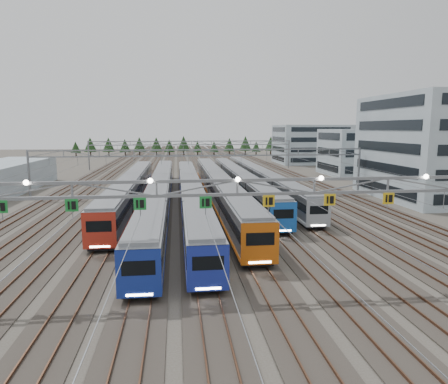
{
  "coord_description": "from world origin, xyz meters",
  "views": [
    {
      "loc": [
        -4.19,
        -27.39,
        11.42
      ],
      "look_at": [
        1.62,
        21.58,
        3.5
      ],
      "focal_mm": 32.0,
      "sensor_mm": 36.0,
      "label": 1
    }
  ],
  "objects": [
    {
      "name": "ground",
      "position": [
        0.0,
        0.0,
        0.0
      ],
      "size": [
        400.0,
        400.0,
        0.0
      ],
      "primitive_type": "plane",
      "color": "#47423A",
      "rests_on": "ground"
    },
    {
      "name": "track_bed",
      "position": [
        0.0,
        100.0,
        1.49
      ],
      "size": [
        54.0,
        260.0,
        5.42
      ],
      "color": "#2D2823",
      "rests_on": "ground"
    },
    {
      "name": "train_a",
      "position": [
        -11.25,
        35.17,
        2.24
      ],
      "size": [
        3.05,
        53.49,
        3.98
      ],
      "color": "black",
      "rests_on": "ground"
    },
    {
      "name": "train_b",
      "position": [
        -6.75,
        31.33,
        2.16
      ],
      "size": [
        2.93,
        68.03,
        3.82
      ],
      "color": "black",
      "rests_on": "ground"
    },
    {
      "name": "train_c",
      "position": [
        -2.25,
        30.51,
        2.13
      ],
      "size": [
        2.89,
        65.36,
        3.77
      ],
      "color": "black",
      "rests_on": "ground"
    },
    {
      "name": "train_d",
      "position": [
        2.25,
        35.08,
        2.28
      ],
      "size": [
        3.12,
        65.19,
        4.07
      ],
      "color": "black",
      "rests_on": "ground"
    },
    {
      "name": "train_e",
      "position": [
        6.75,
        41.92,
        2.15
      ],
      "size": [
        2.92,
        59.64,
        3.8
      ],
      "color": "black",
      "rests_on": "ground"
    },
    {
      "name": "train_f",
      "position": [
        11.25,
        46.03,
        2.09
      ],
      "size": [
        2.83,
        64.11,
        3.69
      ],
      "color": "black",
      "rests_on": "ground"
    },
    {
      "name": "gantry_near",
      "position": [
        -0.05,
        -0.12,
        7.09
      ],
      "size": [
        56.36,
        0.61,
        8.08
      ],
      "color": "gray",
      "rests_on": "ground"
    },
    {
      "name": "gantry_mid",
      "position": [
        0.0,
        40.0,
        6.39
      ],
      "size": [
        56.36,
        0.36,
        8.0
      ],
      "color": "gray",
      "rests_on": "ground"
    },
    {
      "name": "gantry_far",
      "position": [
        0.0,
        85.0,
        6.39
      ],
      "size": [
        56.36,
        0.36,
        8.0
      ],
      "color": "gray",
      "rests_on": "ground"
    },
    {
      "name": "depot_bldg_south",
      "position": [
        37.78,
        32.83,
        8.34
      ],
      "size": [
        18.0,
        22.0,
        16.68
      ],
      "primitive_type": "cube",
      "color": "#8FA1AB",
      "rests_on": "ground"
    },
    {
      "name": "depot_bldg_mid",
      "position": [
        39.36,
        66.18,
        5.57
      ],
      "size": [
        14.0,
        16.0,
        11.15
      ],
      "primitive_type": "cube",
      "color": "#8FA1AB",
      "rests_on": "ground"
    },
    {
      "name": "depot_bldg_north",
      "position": [
        39.74,
        100.21,
        6.2
      ],
      "size": [
        22.0,
        18.0,
        12.41
      ],
      "primitive_type": "cube",
      "color": "#8FA1AB",
      "rests_on": "ground"
    },
    {
      "name": "west_shed",
      "position": [
        -35.91,
        50.3,
        2.59
      ],
      "size": [
        10.0,
        30.0,
        5.18
      ],
      "primitive_type": "cube",
      "color": "#8FA1AB",
      "rests_on": "ground"
    },
    {
      "name": "treeline",
      "position": [
        5.4,
        142.38,
        4.23
      ],
      "size": [
        106.4,
        5.6,
        7.02
      ],
      "color": "#332114",
      "rests_on": "ground"
    }
  ]
}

